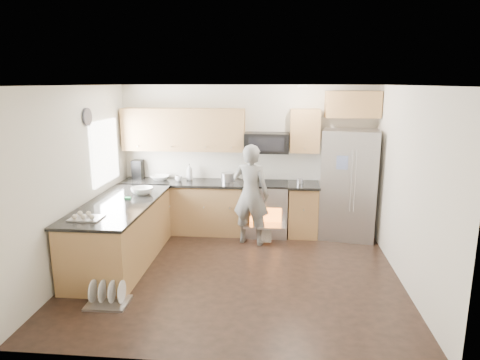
# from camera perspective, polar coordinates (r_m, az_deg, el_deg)

# --- Properties ---
(ground) EXTENTS (4.50, 4.50, 0.00)m
(ground) POSITION_cam_1_polar(r_m,az_deg,el_deg) (6.19, -0.48, -12.35)
(ground) COLOR black
(ground) RESTS_ON ground
(room_shell) EXTENTS (4.54, 4.04, 2.62)m
(room_shell) POSITION_cam_1_polar(r_m,az_deg,el_deg) (5.70, -0.87, 3.15)
(room_shell) COLOR silver
(room_shell) RESTS_ON ground
(back_cabinet_run) EXTENTS (4.45, 0.64, 2.50)m
(back_cabinet_run) POSITION_cam_1_polar(r_m,az_deg,el_deg) (7.60, -3.59, 0.12)
(back_cabinet_run) COLOR olive
(back_cabinet_run) RESTS_ON ground
(peninsula) EXTENTS (0.96, 2.36, 1.03)m
(peninsula) POSITION_cam_1_polar(r_m,az_deg,el_deg) (6.63, -15.60, -6.76)
(peninsula) COLOR olive
(peninsula) RESTS_ON ground
(stove_range) EXTENTS (0.76, 0.97, 1.79)m
(stove_range) POSITION_cam_1_polar(r_m,az_deg,el_deg) (7.53, 3.45, -2.25)
(stove_range) COLOR #B7B7BC
(stove_range) RESTS_ON ground
(refrigerator) EXTENTS (1.02, 0.86, 1.87)m
(refrigerator) POSITION_cam_1_polar(r_m,az_deg,el_deg) (7.56, 14.29, -0.54)
(refrigerator) COLOR #B7B7BC
(refrigerator) RESTS_ON ground
(person) EXTENTS (0.69, 0.53, 1.68)m
(person) POSITION_cam_1_polar(r_m,az_deg,el_deg) (7.02, 1.46, -1.98)
(person) COLOR slate
(person) RESTS_ON ground
(dish_rack) EXTENTS (0.51, 0.41, 0.31)m
(dish_rack) POSITION_cam_1_polar(r_m,az_deg,el_deg) (5.62, -17.21, -14.78)
(dish_rack) COLOR #B7B7BC
(dish_rack) RESTS_ON ground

